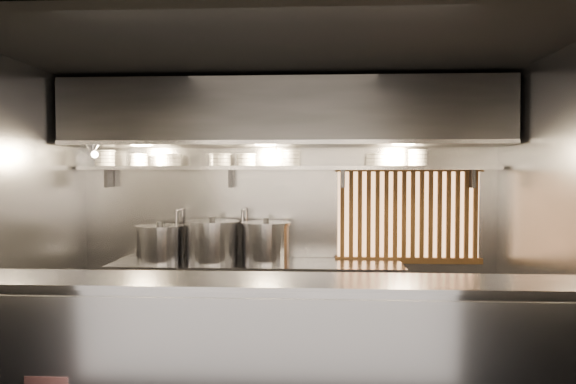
# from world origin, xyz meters

# --- Properties ---
(ceiling) EXTENTS (4.50, 4.50, 0.00)m
(ceiling) POSITION_xyz_m (0.00, 0.00, 2.80)
(ceiling) COLOR black
(ceiling) RESTS_ON wall_back
(wall_back) EXTENTS (4.50, 0.00, 4.50)m
(wall_back) POSITION_xyz_m (0.00, 1.50, 1.40)
(wall_back) COLOR gray
(wall_back) RESTS_ON floor
(wall_left) EXTENTS (0.00, 3.00, 3.00)m
(wall_left) POSITION_xyz_m (-2.25, 0.00, 1.40)
(wall_left) COLOR gray
(wall_left) RESTS_ON floor
(wall_right) EXTENTS (0.00, 3.00, 3.00)m
(wall_right) POSITION_xyz_m (2.25, 0.00, 1.40)
(wall_right) COLOR gray
(wall_right) RESTS_ON floor
(serving_counter) EXTENTS (4.50, 0.56, 1.13)m
(serving_counter) POSITION_xyz_m (0.00, -0.96, 0.57)
(serving_counter) COLOR gray
(serving_counter) RESTS_ON floor
(cooking_bench) EXTENTS (3.00, 0.70, 0.90)m
(cooking_bench) POSITION_xyz_m (-0.30, 1.13, 0.45)
(cooking_bench) COLOR gray
(cooking_bench) RESTS_ON floor
(bowl_shelf) EXTENTS (4.40, 0.34, 0.04)m
(bowl_shelf) POSITION_xyz_m (0.00, 1.32, 1.88)
(bowl_shelf) COLOR gray
(bowl_shelf) RESTS_ON wall_back
(exhaust_hood) EXTENTS (4.40, 0.81, 0.65)m
(exhaust_hood) POSITION_xyz_m (0.00, 1.10, 2.42)
(exhaust_hood) COLOR #2D2D30
(exhaust_hood) RESTS_ON ceiling
(wood_screen) EXTENTS (1.56, 0.09, 1.04)m
(wood_screen) POSITION_xyz_m (1.30, 1.45, 1.38)
(wood_screen) COLOR #FFB472
(wood_screen) RESTS_ON wall_back
(faucet_left) EXTENTS (0.04, 0.30, 0.50)m
(faucet_left) POSITION_xyz_m (-1.15, 1.37, 1.31)
(faucet_left) COLOR silver
(faucet_left) RESTS_ON wall_back
(faucet_right) EXTENTS (0.04, 0.30, 0.50)m
(faucet_right) POSITION_xyz_m (-0.45, 1.37, 1.31)
(faucet_right) COLOR silver
(faucet_right) RESTS_ON wall_back
(heat_lamp) EXTENTS (0.25, 0.35, 0.20)m
(heat_lamp) POSITION_xyz_m (-1.90, 0.85, 2.07)
(heat_lamp) COLOR gray
(heat_lamp) RESTS_ON exhaust_hood
(pendant_bulb) EXTENTS (0.09, 0.09, 0.19)m
(pendant_bulb) POSITION_xyz_m (-0.10, 1.20, 1.96)
(pendant_bulb) COLOR #2D2D30
(pendant_bulb) RESTS_ON exhaust_hood
(stock_pot_left) EXTENTS (0.59, 0.59, 0.46)m
(stock_pot_left) POSITION_xyz_m (-0.20, 1.18, 1.11)
(stock_pot_left) COLOR gray
(stock_pot_left) RESTS_ON cooking_bench
(stock_pot_mid) EXTENTS (0.51, 0.51, 0.42)m
(stock_pot_mid) POSITION_xyz_m (-1.31, 1.12, 1.09)
(stock_pot_mid) COLOR gray
(stock_pot_mid) RESTS_ON cooking_bench
(stock_pot_right) EXTENTS (0.71, 0.71, 0.47)m
(stock_pot_right) POSITION_xyz_m (-0.76, 1.14, 1.12)
(stock_pot_right) COLOR gray
(stock_pot_right) RESTS_ON cooking_bench
(bowl_stack_0) EXTENTS (0.22, 0.22, 0.17)m
(bowl_stack_0) POSITION_xyz_m (-1.96, 1.32, 1.98)
(bowl_stack_0) COLOR white
(bowl_stack_0) RESTS_ON bowl_shelf
(bowl_stack_1) EXTENTS (0.20, 0.20, 0.13)m
(bowl_stack_1) POSITION_xyz_m (-1.59, 1.32, 1.97)
(bowl_stack_1) COLOR white
(bowl_stack_1) RESTS_ON bowl_shelf
(bowl_stack_2) EXTENTS (0.22, 0.22, 0.13)m
(bowl_stack_2) POSITION_xyz_m (-1.23, 1.32, 1.97)
(bowl_stack_2) COLOR white
(bowl_stack_2) RESTS_ON bowl_shelf
(bowl_stack_3) EXTENTS (0.24, 0.24, 0.13)m
(bowl_stack_3) POSITION_xyz_m (-0.71, 1.32, 1.97)
(bowl_stack_3) COLOR white
(bowl_stack_3) RESTS_ON bowl_shelf
(bowl_stack_4) EXTENTS (0.22, 0.22, 0.13)m
(bowl_stack_4) POSITION_xyz_m (-0.43, 1.32, 1.97)
(bowl_stack_4) COLOR white
(bowl_stack_4) RESTS_ON bowl_shelf
(bowl_stack_5) EXTENTS (0.20, 0.20, 0.17)m
(bowl_stack_5) POSITION_xyz_m (0.05, 1.32, 1.99)
(bowl_stack_5) COLOR white
(bowl_stack_5) RESTS_ON bowl_shelf
(bowl_stack_6) EXTENTS (0.23, 0.23, 0.13)m
(bowl_stack_6) POSITION_xyz_m (0.95, 1.32, 1.97)
(bowl_stack_6) COLOR white
(bowl_stack_6) RESTS_ON bowl_shelf
(bowl_stack_7) EXTENTS (0.21, 0.21, 0.17)m
(bowl_stack_7) POSITION_xyz_m (1.37, 1.32, 1.98)
(bowl_stack_7) COLOR white
(bowl_stack_7) RESTS_ON bowl_shelf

